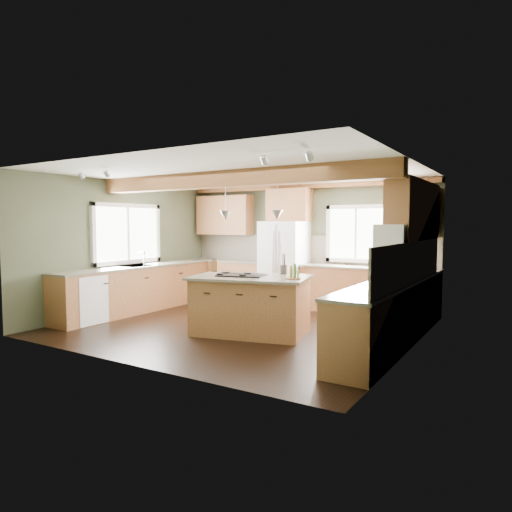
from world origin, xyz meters
The scene contains 37 objects.
floor centered at (0.00, 0.00, 0.00)m, with size 5.60×5.60×0.00m, color black.
ceiling centered at (0.00, 0.00, 2.60)m, with size 5.60×5.60×0.00m, color silver.
wall_back centered at (0.00, 2.50, 1.30)m, with size 5.60×5.60×0.00m, color #444B35.
wall_left centered at (-2.80, 0.00, 1.30)m, with size 5.00×5.00×0.00m, color #444B35.
wall_right centered at (2.80, 0.00, 1.30)m, with size 5.00×5.00×0.00m, color #444B35.
ceiling_beam centered at (0.00, -0.32, 2.47)m, with size 5.55×0.26×0.26m, color brown.
soffit_trim centered at (0.00, 2.40, 2.54)m, with size 5.55×0.20×0.10m, color brown.
backsplash_back centered at (0.00, 2.48, 1.21)m, with size 5.58×0.03×0.58m, color brown.
backsplash_right centered at (2.78, 0.05, 1.21)m, with size 0.03×3.70×0.58m, color brown.
base_cab_back_left centered at (-1.79, 2.20, 0.44)m, with size 2.02×0.60×0.88m, color brown.
counter_back_left centered at (-1.79, 2.20, 0.90)m, with size 2.06×0.64×0.04m, color #4F493A.
base_cab_back_right centered at (1.49, 2.20, 0.44)m, with size 2.62×0.60×0.88m, color brown.
counter_back_right centered at (1.49, 2.20, 0.90)m, with size 2.66×0.64×0.04m, color #4F493A.
base_cab_left centered at (-2.50, 0.05, 0.44)m, with size 0.60×3.70×0.88m, color brown.
counter_left centered at (-2.50, 0.05, 0.90)m, with size 0.64×3.74×0.04m, color #4F493A.
base_cab_right centered at (2.50, 0.05, 0.44)m, with size 0.60×3.70×0.88m, color brown.
counter_right centered at (2.50, 0.05, 0.90)m, with size 0.64×3.74×0.04m, color #4F493A.
upper_cab_back_left centered at (-1.99, 2.33, 1.95)m, with size 1.40×0.35×0.90m, color brown.
upper_cab_over_fridge centered at (-0.30, 2.33, 2.15)m, with size 0.96×0.35×0.70m, color brown.
upper_cab_right centered at (2.62, 0.90, 1.95)m, with size 0.35×2.20×0.90m, color brown.
upper_cab_back_corner centered at (2.30, 2.33, 1.95)m, with size 0.90×0.35×0.90m, color brown.
window_left centered at (-2.78, 0.05, 1.55)m, with size 0.04×1.60×1.05m, color white.
window_back centered at (1.15, 2.48, 1.55)m, with size 1.10×0.04×1.00m, color white.
sink centered at (-2.50, 0.05, 0.91)m, with size 0.50×0.65×0.03m, color #262628.
faucet centered at (-2.32, 0.05, 1.05)m, with size 0.02×0.02×0.28m, color #B2B2B7.
dishwasher centered at (-2.49, -1.25, 0.43)m, with size 0.60×0.60×0.84m, color white.
oven centered at (2.49, -1.25, 0.43)m, with size 0.60×0.72×0.84m, color white.
microwave centered at (2.58, -0.05, 1.55)m, with size 0.40×0.70×0.38m, color white.
pendant_left centered at (-0.02, -0.42, 1.88)m, with size 0.18×0.18×0.16m, color #B2B2B7.
pendant_right centered at (0.82, -0.22, 1.88)m, with size 0.18×0.18×0.16m, color #B2B2B7.
refrigerator centered at (-0.30, 2.12, 0.90)m, with size 0.90×0.74×1.80m, color white.
island centered at (0.40, -0.32, 0.44)m, with size 1.72×1.05×0.88m, color brown.
island_top centered at (0.40, -0.32, 0.90)m, with size 1.83×1.16×0.04m, color #4F493A.
cooktop centered at (0.26, -0.35, 0.93)m, with size 0.74×0.50×0.02m, color black.
knife_block centered at (-0.50, -0.07, 1.02)m, with size 0.11×0.09×0.19m, color brown.
utensil_crock centered at (0.72, 0.18, 1.00)m, with size 0.12×0.12×0.15m, color #3A352E.
bottle_tray centered at (1.15, -0.31, 1.03)m, with size 0.24×0.24×0.22m, color brown, non-canonical shape.
Camera 1 is at (4.24, -6.41, 1.74)m, focal length 32.00 mm.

